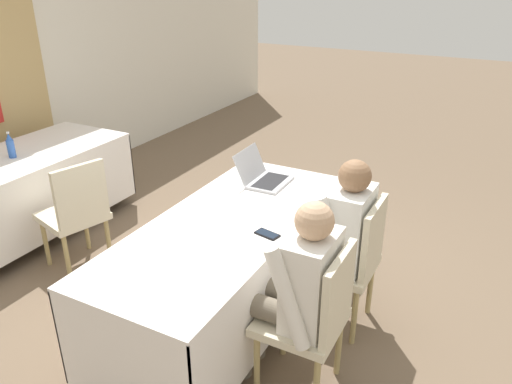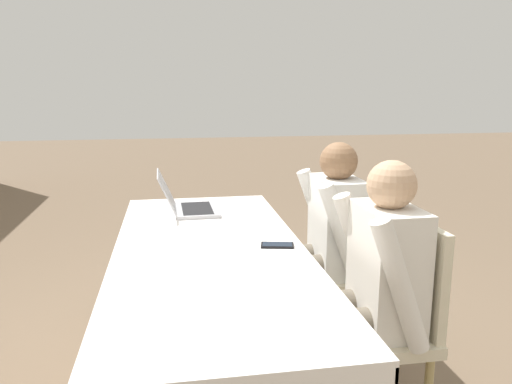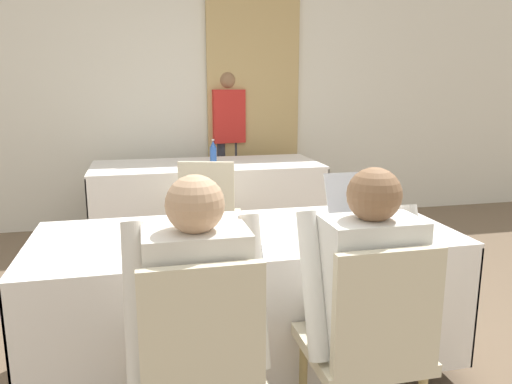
{
  "view_description": "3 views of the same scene",
  "coord_description": "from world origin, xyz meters",
  "px_view_note": "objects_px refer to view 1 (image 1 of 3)",
  "views": [
    {
      "loc": [
        -2.37,
        -1.46,
        2.21
      ],
      "look_at": [
        0.0,
        -0.21,
        0.99
      ],
      "focal_mm": 35.0,
      "sensor_mm": 36.0,
      "label": 1
    },
    {
      "loc": [
        -2.15,
        0.15,
        1.46
      ],
      "look_at": [
        0.0,
        -0.21,
        0.99
      ],
      "focal_mm": 35.0,
      "sensor_mm": 36.0,
      "label": 2
    },
    {
      "loc": [
        -0.49,
        -2.32,
        1.47
      ],
      "look_at": [
        0.0,
        -0.21,
        0.99
      ],
      "focal_mm": 35.0,
      "sensor_mm": 36.0,
      "label": 3
    }
  ],
  "objects_px": {
    "laptop": "(264,177)",
    "chair_near_right": "(352,258)",
    "cell_phone": "(267,234)",
    "person_white_shirt": "(338,233)",
    "chair_far_spare": "(76,211)",
    "chair_near_left": "(314,315)",
    "water_bottle": "(11,146)",
    "person_checkered_shirt": "(297,285)"
  },
  "relations": [
    {
      "from": "chair_near_right",
      "to": "chair_near_left",
      "type": "bearing_deg",
      "value": 0.0
    },
    {
      "from": "laptop",
      "to": "person_checkered_shirt",
      "type": "height_order",
      "value": "person_checkered_shirt"
    },
    {
      "from": "chair_near_right",
      "to": "person_white_shirt",
      "type": "distance_m",
      "value": 0.19
    },
    {
      "from": "water_bottle",
      "to": "person_checkered_shirt",
      "type": "xyz_separation_m",
      "value": [
        -0.48,
        -2.81,
        -0.18
      ]
    },
    {
      "from": "cell_phone",
      "to": "person_checkered_shirt",
      "type": "bearing_deg",
      "value": -119.77
    },
    {
      "from": "chair_far_spare",
      "to": "person_checkered_shirt",
      "type": "height_order",
      "value": "person_checkered_shirt"
    },
    {
      "from": "chair_near_right",
      "to": "chair_far_spare",
      "type": "bearing_deg",
      "value": -80.97
    },
    {
      "from": "cell_phone",
      "to": "chair_far_spare",
      "type": "bearing_deg",
      "value": 101.26
    },
    {
      "from": "chair_near_right",
      "to": "water_bottle",
      "type": "bearing_deg",
      "value": -86.68
    },
    {
      "from": "laptop",
      "to": "chair_near_right",
      "type": "distance_m",
      "value": 0.92
    },
    {
      "from": "chair_near_right",
      "to": "person_white_shirt",
      "type": "bearing_deg",
      "value": -90.0
    },
    {
      "from": "person_checkered_shirt",
      "to": "person_white_shirt",
      "type": "xyz_separation_m",
      "value": [
        0.65,
        0.0,
        0.0
      ]
    },
    {
      "from": "chair_near_left",
      "to": "chair_near_right",
      "type": "bearing_deg",
      "value": -180.0
    },
    {
      "from": "chair_near_left",
      "to": "person_white_shirt",
      "type": "distance_m",
      "value": 0.67
    },
    {
      "from": "chair_far_spare",
      "to": "laptop",
      "type": "bearing_deg",
      "value": 133.61
    },
    {
      "from": "laptop",
      "to": "chair_near_right",
      "type": "xyz_separation_m",
      "value": [
        -0.34,
        -0.81,
        -0.28
      ]
    },
    {
      "from": "chair_near_left",
      "to": "chair_far_spare",
      "type": "height_order",
      "value": "same"
    },
    {
      "from": "cell_phone",
      "to": "person_white_shirt",
      "type": "bearing_deg",
      "value": -30.22
    },
    {
      "from": "chair_near_left",
      "to": "chair_far_spare",
      "type": "relative_size",
      "value": 1.0
    },
    {
      "from": "cell_phone",
      "to": "chair_far_spare",
      "type": "xyz_separation_m",
      "value": [
        0.03,
        1.64,
        -0.24
      ]
    },
    {
      "from": "chair_far_spare",
      "to": "cell_phone",
      "type": "bearing_deg",
      "value": 104.67
    },
    {
      "from": "laptop",
      "to": "water_bottle",
      "type": "relative_size",
      "value": 1.62
    },
    {
      "from": "cell_phone",
      "to": "person_checkered_shirt",
      "type": "distance_m",
      "value": 0.44
    },
    {
      "from": "person_checkered_shirt",
      "to": "person_white_shirt",
      "type": "height_order",
      "value": "same"
    },
    {
      "from": "person_white_shirt",
      "to": "laptop",
      "type": "bearing_deg",
      "value": -116.07
    },
    {
      "from": "chair_near_left",
      "to": "chair_far_spare",
      "type": "bearing_deg",
      "value": -98.72
    },
    {
      "from": "chair_near_left",
      "to": "chair_near_right",
      "type": "height_order",
      "value": "same"
    },
    {
      "from": "chair_near_right",
      "to": "person_white_shirt",
      "type": "relative_size",
      "value": 0.78
    },
    {
      "from": "chair_near_right",
      "to": "person_checkered_shirt",
      "type": "bearing_deg",
      "value": -9.12
    },
    {
      "from": "water_bottle",
      "to": "chair_near_left",
      "type": "xyz_separation_m",
      "value": [
        -0.48,
        -2.92,
        -0.34
      ]
    },
    {
      "from": "laptop",
      "to": "chair_near_right",
      "type": "height_order",
      "value": "laptop"
    },
    {
      "from": "water_bottle",
      "to": "chair_near_left",
      "type": "bearing_deg",
      "value": -99.29
    },
    {
      "from": "person_checkered_shirt",
      "to": "chair_near_right",
      "type": "bearing_deg",
      "value": 170.88
    },
    {
      "from": "chair_far_spare",
      "to": "person_checkered_shirt",
      "type": "xyz_separation_m",
      "value": [
        -0.32,
        -1.97,
        0.16
      ]
    },
    {
      "from": "water_bottle",
      "to": "chair_near_right",
      "type": "bearing_deg",
      "value": -86.68
    },
    {
      "from": "laptop",
      "to": "chair_near_left",
      "type": "bearing_deg",
      "value": -142.08
    },
    {
      "from": "chair_near_left",
      "to": "laptop",
      "type": "bearing_deg",
      "value": -140.84
    },
    {
      "from": "cell_phone",
      "to": "person_white_shirt",
      "type": "height_order",
      "value": "person_white_shirt"
    },
    {
      "from": "laptop",
      "to": "person_white_shirt",
      "type": "relative_size",
      "value": 0.31
    },
    {
      "from": "chair_near_left",
      "to": "chair_near_right",
      "type": "xyz_separation_m",
      "value": [
        0.65,
        0.0,
        0.0
      ]
    },
    {
      "from": "cell_phone",
      "to": "person_white_shirt",
      "type": "distance_m",
      "value": 0.49
    },
    {
      "from": "water_bottle",
      "to": "person_white_shirt",
      "type": "relative_size",
      "value": 0.19
    }
  ]
}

